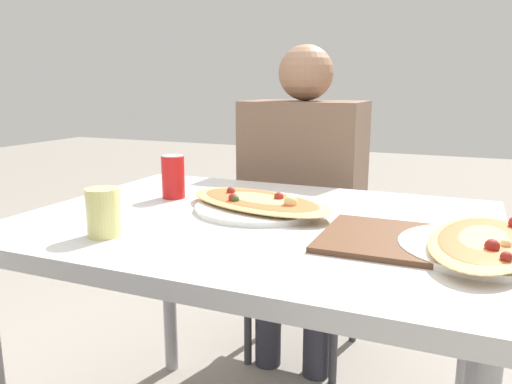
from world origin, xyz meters
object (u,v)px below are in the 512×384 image
Objects in this scene: pizza_main at (260,203)px; pizza_second at (483,244)px; dining_table at (257,247)px; chair_far_seated at (310,231)px; person_seated at (303,183)px; soda_can at (173,177)px; drink_glass at (103,212)px.

pizza_second is at bearing -14.70° from pizza_main.
chair_far_seated is at bearing 96.67° from dining_table.
person_seated is 2.87× the size of pizza_second.
pizza_main is 0.29m from soda_can.
pizza_second is at bearing 129.96° from person_seated.
person_seated reaches higher than soda_can.
chair_far_seated is (-0.09, 0.76, -0.18)m from dining_table.
chair_far_seated is 8.35× the size of drink_glass.
drink_glass reaches higher than pizza_second.
dining_table is at bearing 97.82° from person_seated.
chair_far_seated is 2.09× the size of pizza_second.
chair_far_seated is 1.06m from pizza_second.
dining_table is 2.70× the size of pizza_second.
pizza_main is 0.41m from drink_glass.
soda_can is at bearing 71.33° from chair_far_seated.
pizza_second is at bearing 14.90° from drink_glass.
pizza_main is 4.65× the size of drink_glass.
pizza_main is (0.07, -0.69, 0.28)m from chair_far_seated.
chair_far_seated is 0.76m from soda_can.
chair_far_seated reaches higher than pizza_main.
chair_far_seated is 1.09m from drink_glass.
pizza_main is (-0.02, 0.07, 0.10)m from dining_table.
pizza_main is at bearing 165.30° from pizza_second.
person_seated is at bearing 90.00° from chair_far_seated.
chair_far_seated is 0.25m from person_seated.
drink_glass is at bearing -123.24° from pizza_main.
chair_far_seated is at bearing 71.33° from soda_can.
person_seated is (-0.09, 0.65, 0.04)m from dining_table.
soda_can is 0.29× the size of pizza_second.
drink_glass is (-0.16, -0.92, 0.09)m from person_seated.
dining_table is 0.79m from chair_far_seated.
pizza_second is (0.76, 0.20, -0.04)m from drink_glass.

